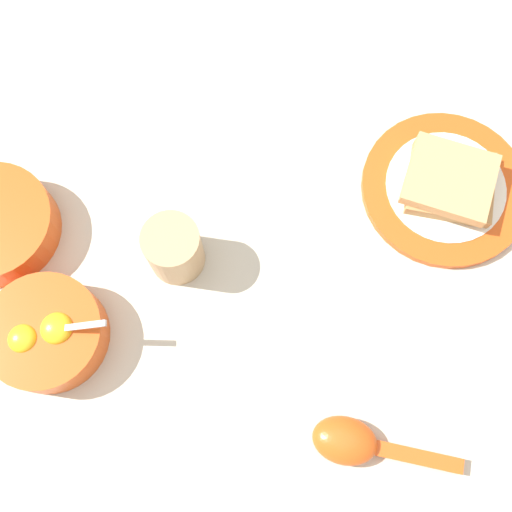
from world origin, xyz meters
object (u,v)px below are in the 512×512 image
(toast_plate, at_px, (445,188))
(toast_sandwich, at_px, (450,181))
(soup_spoon, at_px, (357,443))
(drinking_cup, at_px, (174,248))
(egg_bowl, at_px, (47,333))

(toast_plate, height_order, toast_sandwich, toast_sandwich)
(soup_spoon, distance_m, drinking_cup, 0.30)
(toast_plate, relative_size, drinking_cup, 2.67)
(drinking_cup, bearing_deg, toast_plate, -26.42)
(drinking_cup, bearing_deg, egg_bowl, 172.11)
(egg_bowl, bearing_deg, drinking_cup, -7.89)
(soup_spoon, bearing_deg, egg_bowl, 119.25)
(toast_sandwich, height_order, soup_spoon, toast_sandwich)
(toast_plate, height_order, drinking_cup, drinking_cup)
(egg_bowl, bearing_deg, toast_sandwich, -20.35)
(soup_spoon, relative_size, drinking_cup, 1.97)
(toast_plate, xyz_separation_m, soup_spoon, (-0.30, -0.14, 0.01))
(toast_plate, relative_size, toast_sandwich, 1.49)
(toast_sandwich, bearing_deg, egg_bowl, 159.65)
(toast_sandwich, distance_m, soup_spoon, 0.33)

